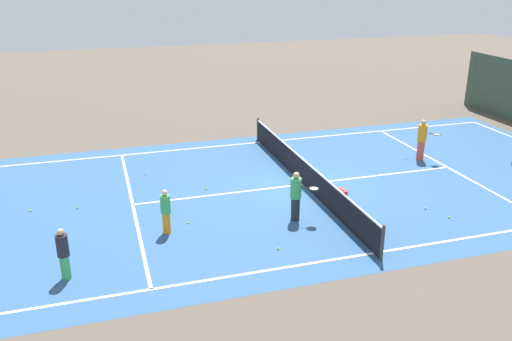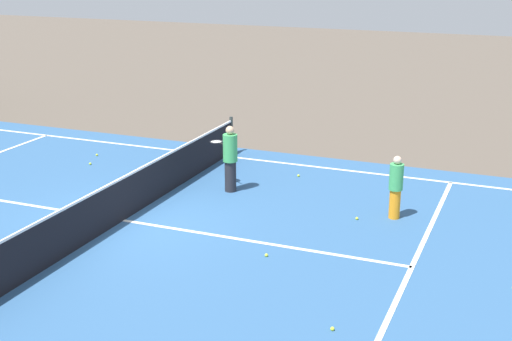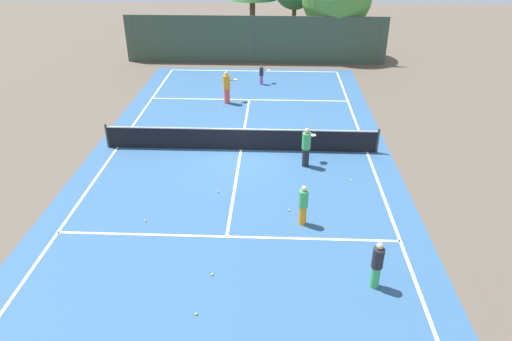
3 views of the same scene
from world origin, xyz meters
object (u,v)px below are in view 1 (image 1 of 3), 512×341
at_px(tennis_ball_0, 426,208).
at_px(tennis_ball_6, 406,158).
at_px(tennis_ball_3, 278,249).
at_px(tennis_ball_4, 30,211).
at_px(tennis_ball_9, 206,189).
at_px(tennis_ball_7, 449,217).
at_px(tennis_ball_10, 145,174).
at_px(player_0, 422,139).
at_px(player_4, 63,253).
at_px(player_2, 296,195).
at_px(tennis_ball_1, 188,223).
at_px(tennis_ball_2, 77,208).
at_px(ball_crate, 340,194).
at_px(player_3, 166,211).

bearing_deg(tennis_ball_0, tennis_ball_6, 155.62).
xyz_separation_m(tennis_ball_3, tennis_ball_4, (-4.94, -7.18, 0.00)).
distance_m(tennis_ball_4, tennis_ball_9, 6.11).
bearing_deg(tennis_ball_7, tennis_ball_10, -127.11).
relative_size(tennis_ball_3, tennis_ball_4, 1.00).
height_order(tennis_ball_9, tennis_ball_10, same).
height_order(tennis_ball_0, tennis_ball_4, same).
bearing_deg(player_0, tennis_ball_4, -87.36).
height_order(player_0, player_4, player_0).
relative_size(player_2, tennis_ball_0, 25.31).
distance_m(tennis_ball_1, tennis_ball_6, 10.70).
bearing_deg(tennis_ball_2, tennis_ball_3, 50.15).
bearing_deg(player_0, tennis_ball_9, -86.47).
bearing_deg(tennis_ball_9, tennis_ball_3, 11.98).
height_order(player_4, tennis_ball_7, player_4).
xyz_separation_m(ball_crate, tennis_ball_3, (2.83, -3.33, -0.15)).
relative_size(ball_crate, tennis_ball_2, 7.06).
xyz_separation_m(player_0, tennis_ball_1, (3.20, -10.66, -0.88)).
xyz_separation_m(player_2, tennis_ball_10, (-5.57, -4.28, -0.83)).
bearing_deg(player_3, tennis_ball_7, 79.50).
xyz_separation_m(player_0, player_2, (3.93, -7.23, -0.05)).
bearing_deg(tennis_ball_1, tennis_ball_3, 42.03).
distance_m(tennis_ball_2, tennis_ball_3, 7.37).
bearing_deg(tennis_ball_2, tennis_ball_7, 69.66).
distance_m(player_3, tennis_ball_4, 5.17).
bearing_deg(tennis_ball_4, tennis_ball_10, 119.91).
relative_size(player_2, player_4, 1.13).
bearing_deg(tennis_ball_3, player_0, 123.88).
xyz_separation_m(tennis_ball_0, tennis_ball_9, (-3.90, -6.84, 0.00)).
relative_size(player_3, tennis_ball_9, 21.96).
height_order(player_4, tennis_ball_3, player_4).
xyz_separation_m(tennis_ball_1, tennis_ball_7, (2.10, 8.32, 0.00)).
height_order(tennis_ball_1, tennis_ball_6, same).
bearing_deg(tennis_ball_2, tennis_ball_0, 72.77).
bearing_deg(tennis_ball_4, tennis_ball_3, 55.46).
relative_size(tennis_ball_7, tennis_ball_9, 1.00).
relative_size(player_0, tennis_ball_9, 26.87).
relative_size(player_0, tennis_ball_6, 26.87).
xyz_separation_m(tennis_ball_6, tennis_ball_9, (0.84, -8.98, 0.00)).
xyz_separation_m(ball_crate, tennis_ball_10, (-4.48, -6.40, -0.15)).
bearing_deg(ball_crate, tennis_ball_6, 124.00).
bearing_deg(tennis_ball_7, tennis_ball_9, -123.30).
bearing_deg(player_3, tennis_ball_2, -134.86).
xyz_separation_m(tennis_ball_1, tennis_ball_10, (-4.84, -0.85, 0.00)).
xyz_separation_m(player_3, tennis_ball_9, (-3.03, 1.89, -0.71)).
height_order(player_2, player_3, player_2).
height_order(player_0, tennis_ball_9, player_0).
xyz_separation_m(player_0, tennis_ball_3, (5.66, -8.44, -0.88)).
xyz_separation_m(player_0, tennis_ball_7, (5.30, -2.34, -0.88)).
relative_size(ball_crate, tennis_ball_1, 7.06).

